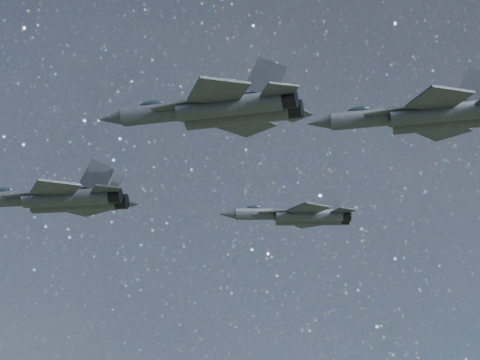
# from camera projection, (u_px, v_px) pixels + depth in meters

# --- Properties ---
(jet_lead) EXTENTS (18.41, 13.11, 4.69)m
(jet_lead) POSITION_uv_depth(u_px,v_px,m) (57.00, 199.00, 80.11)
(jet_lead) COLOR #2D3239
(jet_left) EXTENTS (18.35, 12.70, 4.61)m
(jet_left) POSITION_uv_depth(u_px,v_px,m) (298.00, 215.00, 105.77)
(jet_left) COLOR #2D3239
(jet_right) EXTENTS (19.68, 13.81, 4.97)m
(jet_right) POSITION_uv_depth(u_px,v_px,m) (217.00, 109.00, 70.10)
(jet_right) COLOR #2D3239
(jet_slot) EXTENTS (19.13, 13.49, 4.84)m
(jet_slot) POSITION_uv_depth(u_px,v_px,m) (425.00, 116.00, 73.30)
(jet_slot) COLOR #2D3239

